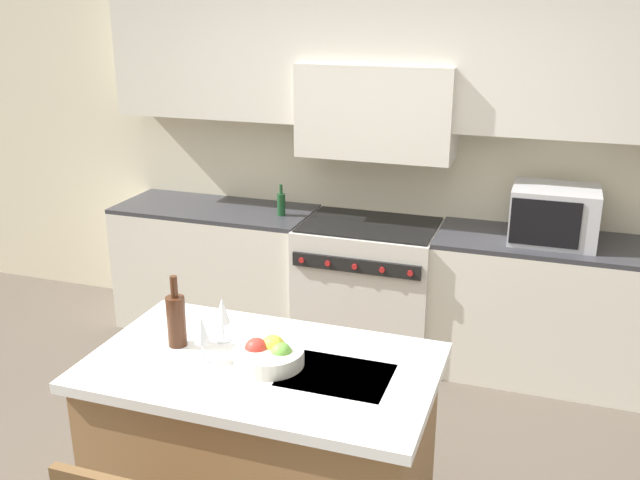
# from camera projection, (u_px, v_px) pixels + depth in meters

# --- Properties ---
(back_cabinetry) EXTENTS (10.00, 0.46, 2.70)m
(back_cabinetry) POSITION_uv_depth(u_px,v_px,m) (383.00, 114.00, 4.76)
(back_cabinetry) COLOR beige
(back_cabinetry) RESTS_ON ground_plane
(back_counter) EXTENTS (3.74, 0.62, 0.92)m
(back_counter) POSITION_uv_depth(u_px,v_px,m) (369.00, 286.00, 4.91)
(back_counter) COLOR silver
(back_counter) RESTS_ON ground_plane
(range_stove) EXTENTS (0.91, 0.70, 0.92)m
(range_stove) POSITION_uv_depth(u_px,v_px,m) (368.00, 287.00, 4.89)
(range_stove) COLOR beige
(range_stove) RESTS_ON ground_plane
(microwave) EXTENTS (0.51, 0.42, 0.34)m
(microwave) POSITION_uv_depth(u_px,v_px,m) (554.00, 215.00, 4.35)
(microwave) COLOR #B7B7BC
(microwave) RESTS_ON back_counter
(kitchen_island) EXTENTS (1.43, 0.85, 0.93)m
(kitchen_island) POSITION_uv_depth(u_px,v_px,m) (265.00, 457.00, 3.07)
(kitchen_island) COLOR olive
(kitchen_island) RESTS_ON ground_plane
(wine_bottle) EXTENTS (0.08, 0.08, 0.32)m
(wine_bottle) POSITION_uv_depth(u_px,v_px,m) (176.00, 319.00, 3.03)
(wine_bottle) COLOR #422314
(wine_bottle) RESTS_ON kitchen_island
(wine_glass_near) EXTENTS (0.07, 0.07, 0.20)m
(wine_glass_near) POSITION_uv_depth(u_px,v_px,m) (201.00, 331.00, 2.89)
(wine_glass_near) COLOR white
(wine_glass_near) RESTS_ON kitchen_island
(wine_glass_far) EXTENTS (0.07, 0.07, 0.20)m
(wine_glass_far) POSITION_uv_depth(u_px,v_px,m) (222.00, 312.00, 3.06)
(wine_glass_far) COLOR white
(wine_glass_far) RESTS_ON kitchen_island
(fruit_bowl) EXTENTS (0.29, 0.29, 0.11)m
(fruit_bowl) POSITION_uv_depth(u_px,v_px,m) (269.00, 354.00, 2.90)
(fruit_bowl) COLOR silver
(fruit_bowl) RESTS_ON kitchen_island
(oil_bottle_on_counter) EXTENTS (0.06, 0.06, 0.22)m
(oil_bottle_on_counter) POSITION_uv_depth(u_px,v_px,m) (281.00, 204.00, 4.90)
(oil_bottle_on_counter) COLOR #194723
(oil_bottle_on_counter) RESTS_ON back_counter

